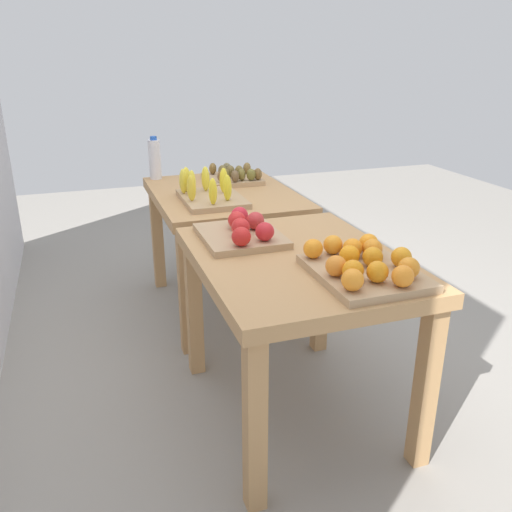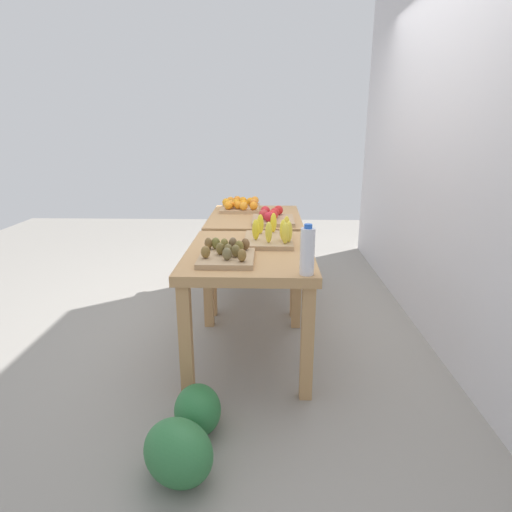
{
  "view_description": "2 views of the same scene",
  "coord_description": "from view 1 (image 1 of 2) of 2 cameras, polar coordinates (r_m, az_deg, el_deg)",
  "views": [
    {
      "loc": [
        -2.42,
        0.82,
        1.53
      ],
      "look_at": [
        0.01,
        -0.02,
        0.54
      ],
      "focal_mm": 37.52,
      "sensor_mm": 36.0,
      "label": 1
    },
    {
      "loc": [
        3.14,
        0.12,
        1.49
      ],
      "look_at": [
        0.05,
        0.03,
        0.56
      ],
      "focal_mm": 29.67,
      "sensor_mm": 36.0,
      "label": 2
    }
  ],
  "objects": [
    {
      "name": "water_bottle",
      "position": [
        3.53,
        -10.74,
        10.13
      ],
      "size": [
        0.08,
        0.08,
        0.27
      ],
      "color": "silver",
      "rests_on": "display_table_right"
    },
    {
      "name": "kiwi_bin",
      "position": [
        3.41,
        -2.47,
        8.48
      ],
      "size": [
        0.36,
        0.32,
        0.1
      ],
      "color": "tan",
      "rests_on": "display_table_right"
    },
    {
      "name": "display_table_right",
      "position": [
        3.21,
        -3.48,
        4.99
      ],
      "size": [
        1.04,
        0.8,
        0.75
      ],
      "color": "tan",
      "rests_on": "ground_plane"
    },
    {
      "name": "apple_bin",
      "position": [
        2.34,
        -1.4,
        2.65
      ],
      "size": [
        0.42,
        0.34,
        0.11
      ],
      "color": "tan",
      "rests_on": "display_table_left"
    },
    {
      "name": "banana_crate",
      "position": [
        2.96,
        -5.07,
        6.66
      ],
      "size": [
        0.44,
        0.33,
        0.17
      ],
      "color": "tan",
      "rests_on": "display_table_right"
    },
    {
      "name": "orange_bin",
      "position": [
        1.99,
        11.42,
        -0.96
      ],
      "size": [
        0.47,
        0.38,
        0.11
      ],
      "color": "tan",
      "rests_on": "display_table_left"
    },
    {
      "name": "display_table_left",
      "position": [
        2.22,
        4.37,
        -2.64
      ],
      "size": [
        1.04,
        0.8,
        0.75
      ],
      "color": "tan",
      "rests_on": "ground_plane"
    },
    {
      "name": "watermelon_pile",
      "position": [
        4.3,
        -3.46,
        2.06
      ],
      "size": [
        0.71,
        0.44,
        0.28
      ],
      "color": "#2C6D3A",
      "rests_on": "ground_plane"
    },
    {
      "name": "ground_plane",
      "position": [
        2.98,
        -0.25,
        -9.88
      ],
      "size": [
        8.0,
        8.0,
        0.0
      ],
      "primitive_type": "plane",
      "color": "gray"
    }
  ]
}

